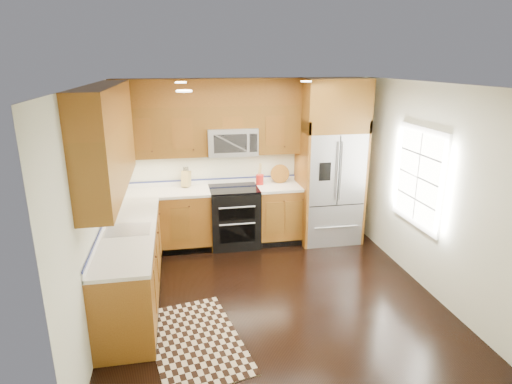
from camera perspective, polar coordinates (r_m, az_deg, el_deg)
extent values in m
plane|color=black|center=(5.58, 2.19, -13.58)|extent=(4.00, 4.00, 0.00)
cube|color=silver|center=(6.93, -1.34, 4.22)|extent=(4.00, 0.02, 2.60)
cube|color=silver|center=(5.01, -20.59, -2.00)|extent=(0.02, 4.00, 2.60)
cube|color=silver|center=(5.81, 21.97, 0.41)|extent=(0.02, 4.00, 2.60)
cube|color=white|center=(5.94, 20.90, 1.87)|extent=(0.04, 1.10, 1.30)
cube|color=white|center=(5.93, 20.82, 1.87)|extent=(0.02, 0.95, 1.15)
cube|color=brown|center=(6.81, -11.88, -3.87)|extent=(1.37, 0.60, 0.90)
cube|color=brown|center=(6.99, 3.09, -2.97)|extent=(0.72, 0.60, 0.90)
cube|color=brown|center=(5.46, -16.18, -9.62)|extent=(0.60, 2.40, 0.90)
cube|color=silver|center=(6.68, -5.77, 0.25)|extent=(2.85, 0.62, 0.04)
cube|color=silver|center=(5.27, -16.60, -5.04)|extent=(0.62, 2.40, 0.04)
cube|color=brown|center=(6.61, -6.11, 8.12)|extent=(2.85, 0.33, 0.75)
cube|color=brown|center=(5.03, -18.99, 4.49)|extent=(0.33, 2.40, 0.75)
cube|color=brown|center=(6.54, -6.27, 13.10)|extent=(2.85, 0.33, 0.40)
cube|color=brown|center=(4.95, -19.64, 10.99)|extent=(0.33, 2.40, 0.40)
cube|color=black|center=(6.83, -2.91, -3.37)|extent=(0.76, 0.64, 0.92)
cube|color=black|center=(6.68, -2.97, 0.45)|extent=(0.76, 0.60, 0.02)
cube|color=black|center=(6.48, -2.55, -3.00)|extent=(0.55, 0.01, 0.18)
cube|color=black|center=(6.60, -2.52, -5.61)|extent=(0.55, 0.01, 0.28)
cylinder|color=#B2B2B7|center=(6.42, -2.54, -2.07)|extent=(0.55, 0.02, 0.02)
cylinder|color=#B2B2B7|center=(6.51, -2.50, -4.32)|extent=(0.55, 0.02, 0.02)
cube|color=#B2B2B7|center=(6.63, -3.22, 6.78)|extent=(0.76, 0.40, 0.42)
cube|color=black|center=(6.44, -3.43, 6.46)|extent=(0.50, 0.01, 0.28)
cube|color=#B2B2B7|center=(7.01, 9.73, 0.75)|extent=(0.90, 0.74, 1.80)
cube|color=black|center=(6.59, 10.98, 2.77)|extent=(0.01, 0.01, 1.08)
cube|color=black|center=(6.51, 9.19, 2.69)|extent=(0.18, 0.01, 0.28)
cube|color=brown|center=(6.84, 6.07, 1.35)|extent=(0.04, 0.74, 2.00)
cube|color=brown|center=(7.16, 13.30, 1.70)|extent=(0.04, 0.74, 2.00)
cube|color=brown|center=(6.77, 10.28, 11.37)|extent=(0.98, 0.74, 0.80)
cube|color=#B2B2B7|center=(5.26, -16.63, -4.74)|extent=(0.50, 0.42, 0.02)
cylinder|color=#B2B2B7|center=(5.45, -18.62, -2.71)|extent=(0.02, 0.02, 0.28)
torus|color=#B2B2B7|center=(5.33, -18.86, -1.58)|extent=(0.18, 0.02, 0.18)
cube|color=black|center=(4.84, -8.04, -18.95)|extent=(1.17, 1.63, 0.01)
cube|color=tan|center=(6.83, -9.29, 1.76)|extent=(0.16, 0.19, 0.25)
cylinder|color=#A01713|center=(6.85, 0.51, 1.67)|extent=(0.13, 0.13, 0.16)
cylinder|color=brown|center=(6.99, 3.19, 1.34)|extent=(0.32, 0.32, 0.02)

